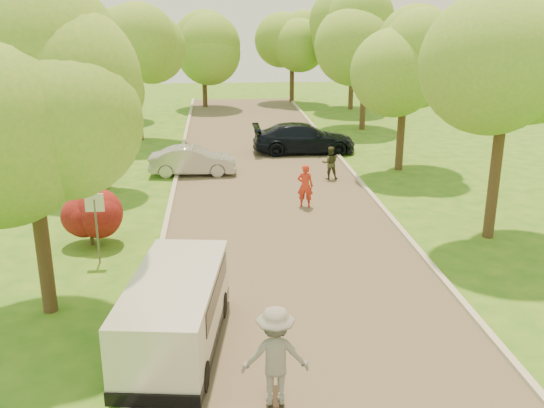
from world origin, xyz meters
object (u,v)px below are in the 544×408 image
object	(u,v)px
longboard	(275,402)
person_olive	(330,163)
street_sign	(95,214)
dark_sedan	(304,138)
skateboarder	(275,356)
minivan	(176,311)
silver_sedan	(193,161)
person_striped	(305,186)

from	to	relation	value
longboard	person_olive	world-z (taller)	person_olive
street_sign	longboard	distance (m)	8.84
street_sign	longboard	world-z (taller)	street_sign
dark_sedan	skateboarder	bearing A→B (deg)	170.63
longboard	minivan	bearing A→B (deg)	-47.73
person_olive	street_sign	bearing A→B (deg)	47.46
street_sign	skateboarder	distance (m)	8.73
longboard	silver_sedan	bearing A→B (deg)	-81.50
silver_sedan	skateboarder	xyz separation A→B (m)	(2.10, -17.38, 0.47)
minivan	dark_sedan	world-z (taller)	minivan
person_striped	person_olive	world-z (taller)	person_striped
street_sign	skateboarder	world-z (taller)	street_sign
dark_sedan	silver_sedan	bearing A→B (deg)	124.71
minivan	skateboarder	world-z (taller)	skateboarder
skateboarder	silver_sedan	bearing A→B (deg)	-81.50
street_sign	dark_sedan	distance (m)	16.15
street_sign	longboard	xyz separation A→B (m)	(4.60, -7.40, -1.45)
person_striped	person_olive	distance (m)	4.19
street_sign	silver_sedan	distance (m)	10.33
longboard	person_striped	size ratio (longest dim) A/B	0.61
skateboarder	longboard	bearing A→B (deg)	91.59
street_sign	dark_sedan	bearing A→B (deg)	59.46
dark_sedan	person_olive	world-z (taller)	dark_sedan
street_sign	silver_sedan	xyz separation A→B (m)	(2.50, 9.98, -0.91)
dark_sedan	person_olive	size ratio (longest dim) A/B	3.61
skateboarder	person_olive	xyz separation A→B (m)	(4.01, 16.00, -0.37)
dark_sedan	street_sign	bearing A→B (deg)	149.67
dark_sedan	longboard	xyz separation A→B (m)	(-3.59, -21.30, -0.67)
dark_sedan	skateboarder	world-z (taller)	skateboarder
silver_sedan	dark_sedan	distance (m)	6.91
person_olive	minivan	bearing A→B (deg)	68.78
dark_sedan	minivan	bearing A→B (deg)	163.79
silver_sedan	longboard	world-z (taller)	silver_sedan
dark_sedan	longboard	bearing A→B (deg)	170.63
minivan	person_olive	distance (m)	14.94
street_sign	silver_sedan	bearing A→B (deg)	75.94
minivan	street_sign	bearing A→B (deg)	125.09
skateboarder	person_striped	bearing A→B (deg)	-99.28
minivan	person_olive	bearing A→B (deg)	74.19
silver_sedan	person_olive	xyz separation A→B (m)	(6.12, -1.38, 0.10)
skateboarder	person_striped	world-z (taller)	skateboarder
skateboarder	person_olive	size ratio (longest dim) A/B	1.33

